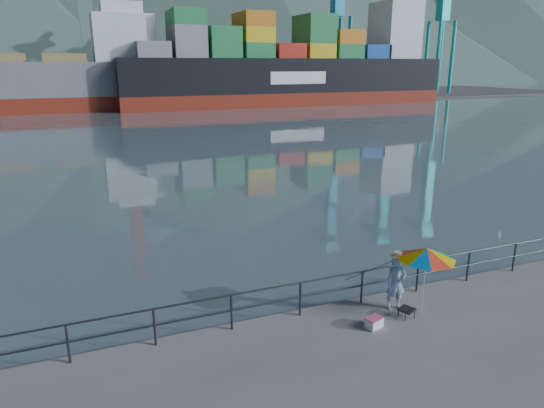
# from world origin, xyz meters

# --- Properties ---
(harbor_water) EXTENTS (500.00, 280.00, 0.00)m
(harbor_water) POSITION_xyz_m (0.00, 130.00, 0.00)
(harbor_water) COLOR slate
(harbor_water) RESTS_ON ground
(far_dock) EXTENTS (200.00, 40.00, 0.40)m
(far_dock) POSITION_xyz_m (10.00, 93.00, 0.00)
(far_dock) COLOR #514F4C
(far_dock) RESTS_ON ground
(guardrail) EXTENTS (22.00, 0.06, 1.03)m
(guardrail) POSITION_xyz_m (0.00, 1.70, 0.52)
(guardrail) COLOR #2D3033
(guardrail) RESTS_ON ground
(port_cranes) EXTENTS (116.00, 28.00, 38.40)m
(port_cranes) POSITION_xyz_m (31.00, 84.00, 16.00)
(port_cranes) COLOR red
(port_cranes) RESTS_ON ground
(container_stacks) EXTENTS (58.00, 5.40, 7.80)m
(container_stacks) POSITION_xyz_m (32.36, 93.32, 2.65)
(container_stacks) COLOR red
(container_stacks) RESTS_ON ground
(fisherman) EXTENTS (0.65, 0.49, 1.60)m
(fisherman) POSITION_xyz_m (3.69, 1.03, 0.80)
(fisherman) COLOR #35589B
(fisherman) RESTS_ON ground
(beach_umbrella) EXTENTS (2.00, 2.00, 1.97)m
(beach_umbrella) POSITION_xyz_m (4.24, 0.51, 1.80)
(beach_umbrella) COLOR white
(beach_umbrella) RESTS_ON ground
(folding_stool) EXTENTS (0.51, 0.51, 0.26)m
(folding_stool) POSITION_xyz_m (3.71, 0.49, 0.14)
(folding_stool) COLOR black
(folding_stool) RESTS_ON ground
(cooler_bag) EXTENTS (0.51, 0.41, 0.26)m
(cooler_bag) POSITION_xyz_m (2.56, 0.36, 0.13)
(cooler_bag) COLOR silver
(cooler_bag) RESTS_ON ground
(fishing_rod) EXTENTS (0.43, 1.77, 1.28)m
(fishing_rod) POSITION_xyz_m (3.25, 1.85, 0.00)
(fishing_rod) COLOR black
(fishing_rod) RESTS_ON ground
(bulk_carrier) EXTENTS (51.00, 8.83, 14.50)m
(bulk_carrier) POSITION_xyz_m (-10.28, 72.99, 4.13)
(bulk_carrier) COLOR maroon
(bulk_carrier) RESTS_ON ground
(container_ship) EXTENTS (57.41, 9.57, 18.10)m
(container_ship) POSITION_xyz_m (32.47, 70.38, 5.85)
(container_ship) COLOR maroon
(container_ship) RESTS_ON ground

